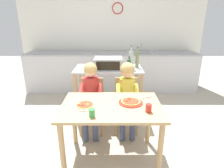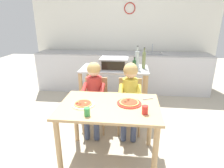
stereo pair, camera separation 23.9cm
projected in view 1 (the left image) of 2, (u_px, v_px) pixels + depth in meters
ground_plane at (112, 115)px, 3.45m from camera, size 11.12×11.12×0.00m
back_wall_tiled at (112, 32)px, 4.63m from camera, size 4.42×0.14×2.70m
kitchen_counter at (112, 72)px, 4.55m from camera, size 3.98×0.60×1.11m
kitchen_island_cart at (109, 84)px, 3.31m from camera, size 1.14×0.61×0.87m
toaster_oven at (109, 63)px, 3.15m from camera, size 0.46×0.38×0.18m
bottle_brown_beer at (130, 65)px, 2.99m from camera, size 0.06×0.06×0.24m
bottle_dark_olive_oil at (131, 60)px, 3.26m from camera, size 0.06×0.06×0.29m
bottle_clear_vinegar at (138, 59)px, 3.19m from camera, size 0.06×0.06×0.35m
bottle_squat_spirits at (132, 60)px, 3.10m from camera, size 0.07×0.07×0.39m
dining_table at (112, 114)px, 2.20m from camera, size 1.14×0.77×0.74m
dining_chair_left at (93, 101)px, 2.88m from camera, size 0.36×0.36×0.81m
dining_chair_right at (127, 101)px, 2.90m from camera, size 0.36×0.36×0.81m
child_in_red_shirt at (91, 91)px, 2.70m from camera, size 0.32×0.42×1.07m
child_in_yellow_shirt at (128, 90)px, 2.72m from camera, size 0.32×0.42×1.07m
pizza_plate_white at (86, 105)px, 2.13m from camera, size 0.26×0.26×0.03m
pizza_plate_red_rimmed at (131, 102)px, 2.21m from camera, size 0.28×0.28×0.03m
drinking_cup_red at (149, 108)px, 1.99m from camera, size 0.07×0.07×0.09m
drinking_cup_green at (93, 113)px, 1.89m from camera, size 0.06×0.06×0.09m
serving_spoon at (148, 97)px, 2.36m from camera, size 0.13×0.07×0.01m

